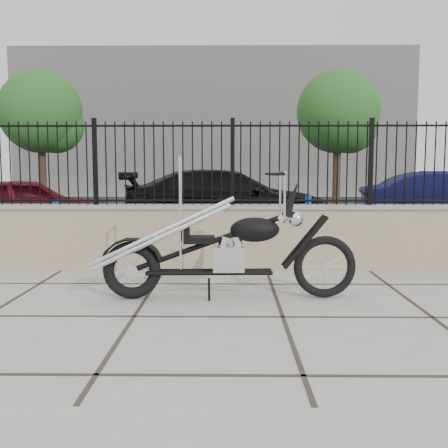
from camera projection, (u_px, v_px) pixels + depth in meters
ground_plane at (134, 317)px, 5.28m from camera, size 90.00×90.00×0.00m
parking_lot at (202, 212)px, 17.71m from camera, size 30.00×30.00×0.00m
retaining_wall at (165, 237)px, 7.71m from camera, size 14.00×0.36×0.96m
iron_fence at (164, 163)px, 7.60m from camera, size 14.00×0.08×1.20m
background_building at (214, 126)px, 31.20m from camera, size 22.00×6.00×8.00m
chopper_motorcycle at (224, 227)px, 5.94m from camera, size 2.78×0.57×1.66m
car_red at (28, 204)px, 12.28m from camera, size 4.09×2.89×1.29m
car_black at (228, 200)px, 12.56m from camera, size 5.24×2.63×1.46m
bollard_a at (57, 226)px, 9.40m from camera, size 0.14×0.14×0.93m
bollard_b at (308, 221)px, 10.05m from camera, size 0.14×0.14×0.98m
tree_left at (40, 108)px, 20.85m from camera, size 3.28×3.28×5.54m
tree_right at (338, 108)px, 20.73m from camera, size 3.26×3.26×5.51m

